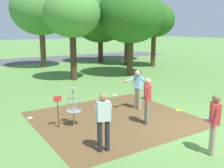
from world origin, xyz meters
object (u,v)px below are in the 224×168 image
at_px(player_waiting_right, 138,87).
at_px(frisbee_scattered_a, 178,110).
at_px(frisbee_by_tee, 115,95).
at_px(tree_far_right, 131,15).
at_px(tree_near_right, 72,14).
at_px(tree_mid_center, 128,23).
at_px(frisbee_far_right, 105,118).
at_px(tree_near_left, 100,19).
at_px(tree_mid_right, 154,20).
at_px(frisbee_near_basket, 30,118).
at_px(tree_mid_left, 127,24).
at_px(player_throwing, 214,121).
at_px(disc_golf_basket, 72,105).
at_px(player_foreground_watching, 103,119).
at_px(player_waiting_left, 147,98).
at_px(tree_far_left, 41,10).

distance_m(player_waiting_right, frisbee_scattered_a, 1.99).
bearing_deg(frisbee_by_tee, tree_far_right, 45.96).
relative_size(tree_near_right, tree_mid_center, 0.98).
xyz_separation_m(frisbee_far_right, tree_near_left, (8.43, 14.87, 4.36)).
bearing_deg(tree_near_left, tree_mid_right, -65.01).
bearing_deg(frisbee_near_basket, tree_far_right, 31.71).
height_order(tree_mid_left, tree_far_right, tree_far_right).
distance_m(player_throwing, frisbee_scattered_a, 3.98).
bearing_deg(tree_mid_right, tree_near_right, -167.87).
bearing_deg(player_throwing, tree_far_right, 63.96).
height_order(frisbee_near_basket, tree_mid_left, tree_mid_left).
relative_size(disc_golf_basket, tree_far_right, 0.21).
relative_size(player_throwing, tree_near_right, 0.29).
distance_m(player_foreground_watching, frisbee_far_right, 2.95).
bearing_deg(tree_mid_right, tree_far_right, -151.14).
relative_size(player_waiting_left, tree_near_right, 0.29).
distance_m(frisbee_by_tee, tree_mid_left, 12.20).
height_order(player_throwing, tree_near_left, tree_near_left).
xyz_separation_m(frisbee_scattered_a, tree_far_right, (3.37, 8.01, 4.39)).
bearing_deg(tree_mid_left, disc_golf_basket, -132.76).
relative_size(player_waiting_left, frisbee_far_right, 8.13).
bearing_deg(tree_near_right, frisbee_far_right, -105.65).
bearing_deg(frisbee_far_right, tree_far_left, 80.99).
bearing_deg(tree_mid_left, player_waiting_right, -123.80).
bearing_deg(tree_near_right, tree_mid_center, 36.67).
bearing_deg(frisbee_near_basket, tree_near_left, 50.59).
bearing_deg(player_foreground_watching, disc_golf_basket, 88.38).
relative_size(disc_golf_basket, tree_mid_left, 0.26).
distance_m(player_throwing, tree_far_right, 12.96).
xyz_separation_m(tree_near_right, tree_mid_right, (8.76, 1.88, -0.20)).
bearing_deg(frisbee_far_right, frisbee_by_tee, 50.83).
xyz_separation_m(frisbee_near_basket, frisbee_far_right, (2.51, -1.56, 0.00)).
height_order(player_waiting_left, tree_near_right, tree_near_right).
distance_m(tree_mid_right, tree_far_right, 5.09).
bearing_deg(tree_near_left, player_throwing, -111.43).
xyz_separation_m(player_waiting_right, tree_near_left, (6.66, 14.65, 3.38)).
bearing_deg(frisbee_near_basket, player_foreground_watching, -75.46).
height_order(player_throwing, player_waiting_left, same).
distance_m(frisbee_scattered_a, tree_far_left, 16.37).
xyz_separation_m(player_waiting_right, frisbee_far_right, (-1.77, -0.22, -0.98)).
distance_m(player_waiting_left, frisbee_near_basket, 4.62).
xyz_separation_m(player_waiting_right, frisbee_by_tee, (0.44, 2.49, -0.98)).
bearing_deg(frisbee_scattered_a, tree_mid_center, 60.59).
distance_m(disc_golf_basket, tree_near_right, 9.25).
relative_size(frisbee_near_basket, frisbee_far_right, 1.01).
bearing_deg(tree_mid_center, tree_mid_right, -102.22).
bearing_deg(tree_near_right, tree_far_right, -7.55).
xyz_separation_m(player_throwing, player_waiting_right, (0.80, 4.35, 0.02)).
bearing_deg(player_waiting_right, tree_mid_left, 56.20).
xyz_separation_m(frisbee_near_basket, frisbee_scattered_a, (5.59, -2.48, 0.00)).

